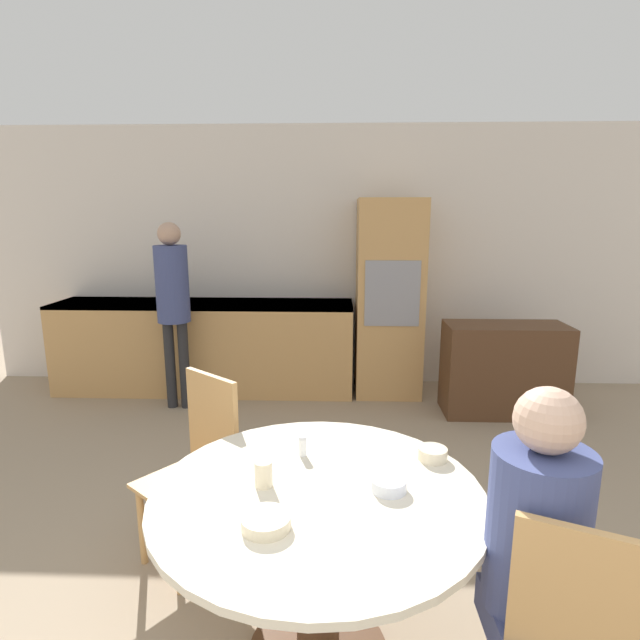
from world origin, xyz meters
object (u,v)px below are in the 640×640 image
(bowl_centre, at_px, (266,522))
(bowl_far, at_px, (433,454))
(oven_unit, at_px, (389,298))
(sideboard, at_px, (504,369))
(person_standing, at_px, (173,294))
(bowl_near, at_px, (389,485))
(chair_far_left, at_px, (200,459))
(dining_table, at_px, (318,543))
(cup, at_px, (264,474))
(person_seated, at_px, (538,553))

(bowl_centre, relative_size, bowl_far, 1.35)
(oven_unit, xyz_separation_m, sideboard, (0.97, -0.52, -0.54))
(oven_unit, xyz_separation_m, person_standing, (-1.95, -0.49, 0.11))
(person_standing, xyz_separation_m, bowl_near, (1.65, -2.60, -0.29))
(chair_far_left, bearing_deg, dining_table, -6.24)
(dining_table, bearing_deg, bowl_near, 1.34)
(oven_unit, relative_size, dining_table, 1.52)
(sideboard, bearing_deg, oven_unit, 151.97)
(chair_far_left, relative_size, person_standing, 0.57)
(oven_unit, bearing_deg, dining_table, -100.24)
(bowl_far, bearing_deg, sideboard, 65.43)
(sideboard, xyz_separation_m, cup, (-1.74, -2.56, 0.39))
(bowl_near, bearing_deg, oven_unit, 84.52)
(sideboard, relative_size, cup, 10.48)
(person_seated, height_order, bowl_centre, person_seated)
(bowl_near, bearing_deg, cup, 178.33)
(chair_far_left, height_order, bowl_centre, chair_far_left)
(chair_far_left, height_order, bowl_near, chair_far_left)
(person_standing, bearing_deg, chair_far_left, -69.02)
(sideboard, height_order, bowl_far, sideboard)
(chair_far_left, bearing_deg, bowl_near, 3.85)
(bowl_far, bearing_deg, person_seated, -69.25)
(dining_table, relative_size, bowl_far, 10.22)
(chair_far_left, xyz_separation_m, bowl_centre, (0.47, -0.86, 0.24))
(person_standing, relative_size, bowl_near, 12.57)
(oven_unit, xyz_separation_m, chair_far_left, (-1.19, -2.47, -0.41))
(bowl_near, bearing_deg, bowl_far, 49.82)
(sideboard, distance_m, person_seated, 3.04)
(cup, distance_m, bowl_far, 0.71)
(person_seated, relative_size, bowl_far, 10.42)
(bowl_near, bearing_deg, person_standing, 122.40)
(oven_unit, xyz_separation_m, bowl_far, (-0.09, -2.84, -0.17))
(cup, bearing_deg, bowl_far, 18.87)
(sideboard, distance_m, bowl_far, 2.58)
(sideboard, xyz_separation_m, person_standing, (-2.92, 0.03, 0.65))
(oven_unit, height_order, bowl_far, oven_unit)
(person_seated, distance_m, person_standing, 3.60)
(bowl_centre, bearing_deg, chair_far_left, 118.56)
(oven_unit, distance_m, bowl_centre, 3.41)
(dining_table, distance_m, bowl_near, 0.36)
(sideboard, relative_size, dining_table, 0.84)
(sideboard, bearing_deg, bowl_far, -114.57)
(oven_unit, height_order, chair_far_left, oven_unit)
(cup, height_order, bowl_near, cup)
(bowl_near, xyz_separation_m, bowl_centre, (-0.42, -0.24, -0.00))
(sideboard, bearing_deg, dining_table, -120.74)
(dining_table, xyz_separation_m, person_standing, (-1.39, 2.61, 0.53))
(oven_unit, bearing_deg, chair_far_left, -115.64)
(dining_table, height_order, person_standing, person_standing)
(oven_unit, bearing_deg, bowl_near, -95.48)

